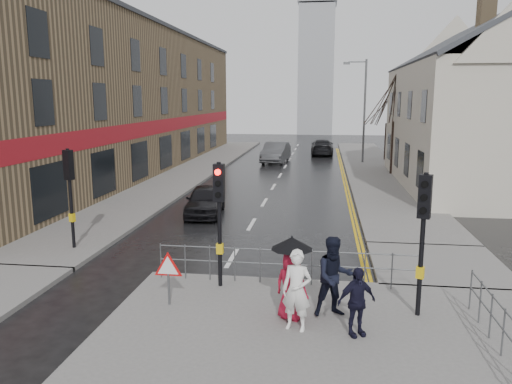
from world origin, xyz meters
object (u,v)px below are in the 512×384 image
(pedestrian_a, at_px, (297,290))
(pedestrian_with_umbrella, at_px, (291,274))
(pedestrian_d, at_px, (356,302))
(car_mid, at_px, (276,152))
(pedestrian_b, at_px, (334,277))
(car_parked, at_px, (205,200))

(pedestrian_a, xyz_separation_m, pedestrian_with_umbrella, (-0.15, 0.51, 0.19))
(pedestrian_d, bearing_deg, car_mid, 72.10)
(pedestrian_d, xyz_separation_m, car_mid, (-4.65, 30.23, -0.08))
(pedestrian_b, xyz_separation_m, car_parked, (-5.54, 10.22, -0.43))
(pedestrian_with_umbrella, xyz_separation_m, pedestrian_d, (1.43, -0.62, -0.33))
(pedestrian_a, bearing_deg, pedestrian_with_umbrella, 121.11)
(pedestrian_with_umbrella, bearing_deg, car_mid, 96.20)
(car_parked, bearing_deg, pedestrian_a, -73.43)
(pedestrian_a, height_order, car_mid, pedestrian_a)
(pedestrian_a, relative_size, pedestrian_with_umbrella, 0.93)
(pedestrian_with_umbrella, distance_m, pedestrian_d, 1.60)
(pedestrian_with_umbrella, relative_size, pedestrian_d, 1.29)
(pedestrian_with_umbrella, height_order, car_parked, pedestrian_with_umbrella)
(pedestrian_a, xyz_separation_m, pedestrian_d, (1.28, -0.10, -0.15))
(pedestrian_d, height_order, car_parked, pedestrian_d)
(pedestrian_d, bearing_deg, pedestrian_with_umbrella, 130.06)
(pedestrian_a, height_order, car_parked, pedestrian_a)
(pedestrian_b, xyz_separation_m, car_mid, (-4.20, 29.28, -0.27))
(pedestrian_a, xyz_separation_m, car_mid, (-3.37, 30.13, -0.22))
(pedestrian_d, bearing_deg, pedestrian_b, 89.06)
(pedestrian_b, distance_m, pedestrian_d, 1.07)
(pedestrian_with_umbrella, relative_size, car_mid, 0.39)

